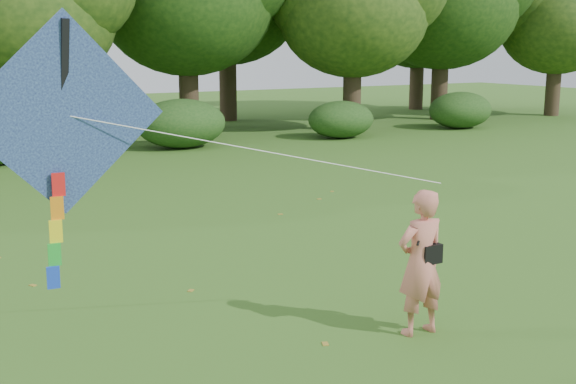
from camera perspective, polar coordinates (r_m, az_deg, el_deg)
ground at (r=11.35m, az=11.18°, el=-8.51°), size 100.00×100.00×0.00m
man_kite_flyer at (r=9.83m, az=10.44°, el=-5.51°), size 0.73×0.49×2.00m
crossbody_bag at (r=9.84m, az=11.10°, el=-4.71°), size 0.43×0.20×0.75m
flying_kite at (r=8.14m, az=-17.21°, el=5.47°), size 5.75×1.07×3.04m
tree_line at (r=32.15m, az=-14.32°, el=14.26°), size 54.70×15.30×9.48m
shrub_band at (r=26.56m, az=-15.71°, el=4.59°), size 39.15×3.22×1.88m
fallen_leaves at (r=15.44m, az=-3.44°, el=-2.93°), size 10.28×11.09×0.01m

